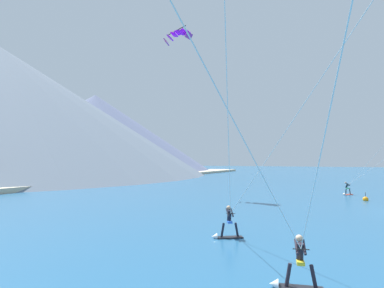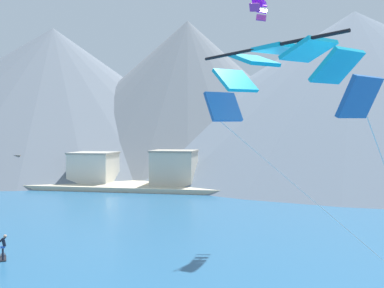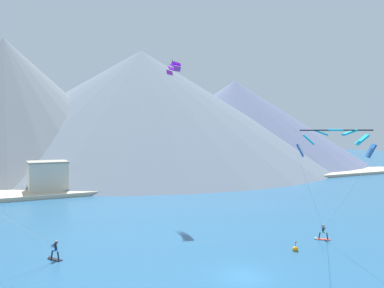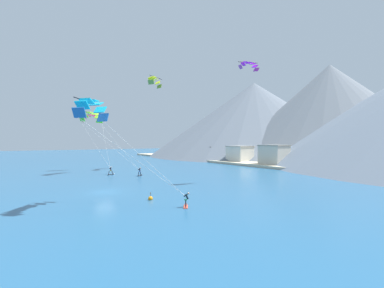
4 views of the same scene
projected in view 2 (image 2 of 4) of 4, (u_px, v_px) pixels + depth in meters
kitesurfer_mid_center at (3, 250)px, 30.69m from camera, size 1.31×1.66×1.82m
parafoil_kite_near_trail at (281, 75)px, 12.80m from camera, size 9.68×10.15×10.42m
parafoil_kite_distant_low_drift at (259, 7)px, 39.51m from camera, size 1.79×4.31×1.56m
shoreline_strip at (231, 189)px, 65.44m from camera, size 180.00×10.00×0.70m
shore_building_harbour_front at (94, 169)px, 71.71m from camera, size 7.07×6.60×5.63m
shore_building_quay_east at (7, 169)px, 74.92m from camera, size 8.09×4.75×5.12m
shore_building_quay_west at (174, 169)px, 68.23m from camera, size 6.98×6.18×6.11m
shore_building_old_town at (333, 177)px, 66.39m from camera, size 9.20×6.72×4.13m
mountain_peak_west_ridge at (187, 93)px, 112.74m from camera, size 83.91×83.91×38.20m
mountain_peak_east_shoulder at (354, 89)px, 110.08m from camera, size 127.87×127.87×39.90m
mountain_peak_far_spur at (54, 97)px, 116.54m from camera, size 106.08×106.08×37.19m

